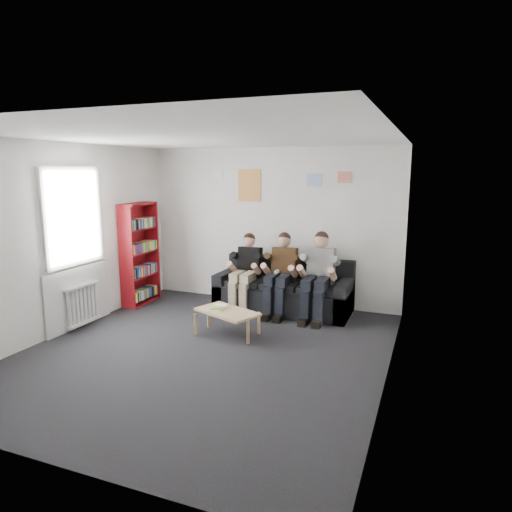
{
  "coord_description": "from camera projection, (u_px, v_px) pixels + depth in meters",
  "views": [
    {
      "loc": [
        2.64,
        -4.94,
        2.3
      ],
      "look_at": [
        0.19,
        1.3,
        1.05
      ],
      "focal_mm": 32.0,
      "sensor_mm": 36.0,
      "label": 1
    }
  ],
  "objects": [
    {
      "name": "room_shell",
      "position": [
        204.0,
        249.0,
        5.64
      ],
      "size": [
        5.0,
        5.0,
        5.0
      ],
      "color": "black",
      "rests_on": "ground"
    },
    {
      "name": "sofa",
      "position": [
        284.0,
        292.0,
        7.6
      ],
      "size": [
        2.21,
        0.9,
        0.85
      ],
      "color": "black",
      "rests_on": "ground"
    },
    {
      "name": "bookshelf",
      "position": [
        140.0,
        254.0,
        7.92
      ],
      "size": [
        0.26,
        0.79,
        1.76
      ],
      "rotation": [
        0.0,
        0.0,
        0.08
      ],
      "color": "maroon",
      "rests_on": "ground"
    },
    {
      "name": "coffee_table",
      "position": [
        227.0,
        314.0,
        6.44
      ],
      "size": [
        0.89,
        0.49,
        0.36
      ],
      "rotation": [
        0.0,
        0.0,
        -0.39
      ],
      "color": "tan",
      "rests_on": "ground"
    },
    {
      "name": "game_cases",
      "position": [
        218.0,
        307.0,
        6.48
      ],
      "size": [
        0.25,
        0.23,
        0.06
      ],
      "rotation": [
        0.0,
        0.0,
        0.15
      ],
      "color": "white",
      "rests_on": "coffee_table"
    },
    {
      "name": "person_left",
      "position": [
        245.0,
        272.0,
        7.58
      ],
      "size": [
        0.38,
        0.81,
        1.28
      ],
      "rotation": [
        0.0,
        0.0,
        0.07
      ],
      "color": "black",
      "rests_on": "sofa"
    },
    {
      "name": "person_middle",
      "position": [
        281.0,
        274.0,
        7.35
      ],
      "size": [
        0.4,
        0.86,
        1.32
      ],
      "rotation": [
        0.0,
        0.0,
        0.09
      ],
      "color": "#493018",
      "rests_on": "sofa"
    },
    {
      "name": "person_right",
      "position": [
        318.0,
        276.0,
        7.12
      ],
      "size": [
        0.42,
        0.9,
        1.37
      ],
      "rotation": [
        0.0,
        0.0,
        0.03
      ],
      "color": "white",
      "rests_on": "sofa"
    },
    {
      "name": "radiator",
      "position": [
        83.0,
        304.0,
        6.78
      ],
      "size": [
        0.1,
        0.64,
        0.6
      ],
      "color": "white",
      "rests_on": "ground"
    },
    {
      "name": "window",
      "position": [
        76.0,
        259.0,
        6.68
      ],
      "size": [
        0.05,
        1.3,
        2.36
      ],
      "color": "white",
      "rests_on": "room_shell"
    },
    {
      "name": "poster_large",
      "position": [
        250.0,
        185.0,
        7.93
      ],
      "size": [
        0.42,
        0.01,
        0.55
      ],
      "primitive_type": "cube",
      "color": "gold",
      "rests_on": "room_shell"
    },
    {
      "name": "poster_blue",
      "position": [
        314.0,
        180.0,
        7.5
      ],
      "size": [
        0.25,
        0.01,
        0.2
      ],
      "primitive_type": "cube",
      "color": "#4588ED",
      "rests_on": "room_shell"
    },
    {
      "name": "poster_pink",
      "position": [
        345.0,
        177.0,
        7.31
      ],
      "size": [
        0.22,
        0.01,
        0.18
      ],
      "primitive_type": "cube",
      "color": "#CD408D",
      "rests_on": "room_shell"
    },
    {
      "name": "poster_sign",
      "position": [
        218.0,
        174.0,
        8.11
      ],
      "size": [
        0.2,
        0.01,
        0.14
      ],
      "primitive_type": "cube",
      "color": "white",
      "rests_on": "room_shell"
    }
  ]
}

